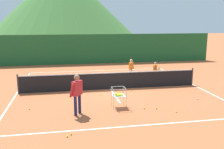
# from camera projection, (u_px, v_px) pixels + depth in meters

# --- Properties ---
(ground_plane) EXTENTS (120.00, 120.00, 0.00)m
(ground_plane) POSITION_uv_depth(u_px,v_px,m) (111.00, 89.00, 14.35)
(ground_plane) COLOR #BC6038
(line_baseline_near) EXTENTS (10.17, 0.08, 0.01)m
(line_baseline_near) POSITION_uv_depth(u_px,v_px,m) (136.00, 126.00, 9.31)
(line_baseline_near) COLOR white
(line_baseline_near) RESTS_ON ground
(line_baseline_far) EXTENTS (10.17, 0.08, 0.01)m
(line_baseline_far) POSITION_uv_depth(u_px,v_px,m) (98.00, 71.00, 19.70)
(line_baseline_far) COLOR white
(line_baseline_far) RESTS_ON ground
(line_sideline_west) EXTENTS (0.08, 10.81, 0.01)m
(line_sideline_west) POSITION_uv_depth(u_px,v_px,m) (17.00, 94.00, 13.44)
(line_sideline_west) COLOR white
(line_sideline_west) RESTS_ON ground
(line_sideline_east) EXTENTS (0.08, 10.81, 0.01)m
(line_sideline_east) POSITION_uv_depth(u_px,v_px,m) (193.00, 85.00, 15.27)
(line_sideline_east) COLOR white
(line_sideline_east) RESTS_ON ground
(line_service_center) EXTENTS (0.08, 5.12, 0.01)m
(line_service_center) POSITION_uv_depth(u_px,v_px,m) (111.00, 89.00, 14.35)
(line_service_center) COLOR white
(line_service_center) RESTS_ON ground
(tennis_net) EXTENTS (10.04, 0.08, 1.05)m
(tennis_net) POSITION_uv_depth(u_px,v_px,m) (111.00, 80.00, 14.25)
(tennis_net) COLOR #333338
(tennis_net) RESTS_ON ground
(instructor) EXTENTS (0.57, 0.83, 1.69)m
(instructor) POSITION_uv_depth(u_px,v_px,m) (77.00, 91.00, 10.25)
(instructor) COLOR #191E4C
(instructor) RESTS_ON ground
(student_0) EXTENTS (0.44, 0.51, 1.33)m
(student_0) POSITION_uv_depth(u_px,v_px,m) (131.00, 67.00, 16.77)
(student_0) COLOR silver
(student_0) RESTS_ON ground
(student_1) EXTENTS (0.41, 0.67, 1.20)m
(student_1) POSITION_uv_depth(u_px,v_px,m) (155.00, 69.00, 16.34)
(student_1) COLOR black
(student_1) RESTS_ON ground
(ball_cart) EXTENTS (0.58, 0.58, 0.90)m
(ball_cart) POSITION_uv_depth(u_px,v_px,m) (118.00, 95.00, 11.20)
(ball_cart) COLOR #B7B7BC
(ball_cart) RESTS_ON ground
(tennis_ball_0) EXTENTS (0.07, 0.07, 0.07)m
(tennis_ball_0) POSITION_uv_depth(u_px,v_px,m) (144.00, 108.00, 11.11)
(tennis_ball_0) COLOR yellow
(tennis_ball_0) RESTS_ON ground
(tennis_ball_1) EXTENTS (0.07, 0.07, 0.07)m
(tennis_ball_1) POSITION_uv_depth(u_px,v_px,m) (157.00, 108.00, 11.08)
(tennis_ball_1) COLOR yellow
(tennis_ball_1) RESTS_ON ground
(tennis_ball_2) EXTENTS (0.07, 0.07, 0.07)m
(tennis_ball_2) POSITION_uv_depth(u_px,v_px,m) (122.00, 92.00, 13.66)
(tennis_ball_2) COLOR yellow
(tennis_ball_2) RESTS_ON ground
(tennis_ball_3) EXTENTS (0.07, 0.07, 0.07)m
(tennis_ball_3) POSITION_uv_depth(u_px,v_px,m) (131.00, 91.00, 13.83)
(tennis_ball_3) COLOR yellow
(tennis_ball_3) RESTS_ON ground
(tennis_ball_4) EXTENTS (0.07, 0.07, 0.07)m
(tennis_ball_4) POSITION_uv_depth(u_px,v_px,m) (100.00, 95.00, 13.15)
(tennis_ball_4) COLOR yellow
(tennis_ball_4) RESTS_ON ground
(tennis_ball_5) EXTENTS (0.07, 0.07, 0.07)m
(tennis_ball_5) POSITION_uv_depth(u_px,v_px,m) (67.00, 136.00, 8.39)
(tennis_ball_5) COLOR yellow
(tennis_ball_5) RESTS_ON ground
(tennis_ball_6) EXTENTS (0.07, 0.07, 0.07)m
(tennis_ball_6) POSITION_uv_depth(u_px,v_px,m) (176.00, 112.00, 10.67)
(tennis_ball_6) COLOR yellow
(tennis_ball_6) RESTS_ON ground
(tennis_ball_7) EXTENTS (0.07, 0.07, 0.07)m
(tennis_ball_7) POSITION_uv_depth(u_px,v_px,m) (71.00, 134.00, 8.56)
(tennis_ball_7) COLOR yellow
(tennis_ball_7) RESTS_ON ground
(tennis_ball_8) EXTENTS (0.07, 0.07, 0.07)m
(tennis_ball_8) POSITION_uv_depth(u_px,v_px,m) (29.00, 109.00, 11.01)
(tennis_ball_8) COLOR yellow
(tennis_ball_8) RESTS_ON ground
(tennis_ball_9) EXTENTS (0.07, 0.07, 0.07)m
(tennis_ball_9) POSITION_uv_depth(u_px,v_px,m) (198.00, 99.00, 12.37)
(tennis_ball_9) COLOR yellow
(tennis_ball_9) RESTS_ON ground
(windscreen_fence) EXTENTS (22.37, 0.08, 2.64)m
(windscreen_fence) POSITION_uv_depth(u_px,v_px,m) (93.00, 49.00, 22.69)
(windscreen_fence) COLOR #1E5B2D
(windscreen_fence) RESTS_ON ground
(hill_0) EXTENTS (41.99, 41.99, 19.83)m
(hill_0) POSITION_uv_depth(u_px,v_px,m) (62.00, 0.00, 75.01)
(hill_0) COLOR #427A38
(hill_0) RESTS_ON ground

